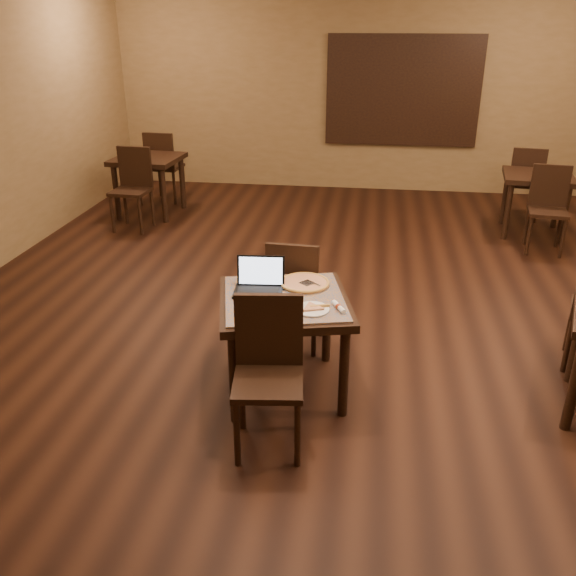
% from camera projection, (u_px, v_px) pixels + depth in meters
% --- Properties ---
extents(ground, '(10.00, 10.00, 0.00)m').
position_uv_depth(ground, '(350.00, 329.00, 5.55)').
color(ground, black).
rests_on(ground, ground).
extents(wall_back, '(8.00, 0.02, 3.00)m').
position_uv_depth(wall_back, '(370.00, 94.00, 9.46)').
color(wall_back, olive).
rests_on(wall_back, ground).
extents(mural, '(2.34, 0.05, 1.64)m').
position_uv_depth(mural, '(403.00, 91.00, 9.34)').
color(mural, '#275E90').
rests_on(mural, wall_back).
extents(tiled_table, '(1.11, 1.11, 0.76)m').
position_uv_depth(tiled_table, '(284.00, 310.00, 4.41)').
color(tiled_table, black).
rests_on(tiled_table, ground).
extents(chair_main_near, '(0.49, 0.49, 1.02)m').
position_uv_depth(chair_main_near, '(269.00, 364.00, 3.89)').
color(chair_main_near, black).
rests_on(chair_main_near, ground).
extents(chair_main_far, '(0.45, 0.45, 0.98)m').
position_uv_depth(chair_main_far, '(295.00, 289.00, 5.01)').
color(chair_main_far, black).
rests_on(chair_main_far, ground).
extents(laptop, '(0.37, 0.30, 0.24)m').
position_uv_depth(laptop, '(259.00, 282.00, 4.46)').
color(laptop, black).
rests_on(laptop, tiled_table).
extents(plate, '(0.24, 0.24, 0.01)m').
position_uv_depth(plate, '(312.00, 309.00, 4.17)').
color(plate, white).
rests_on(plate, tiled_table).
extents(pizza_slice, '(0.22, 0.22, 0.02)m').
position_uv_depth(pizza_slice, '(312.00, 307.00, 4.16)').
color(pizza_slice, beige).
rests_on(pizza_slice, plate).
extents(pizza_pan, '(0.38, 0.38, 0.01)m').
position_uv_depth(pizza_pan, '(305.00, 285.00, 4.56)').
color(pizza_pan, silver).
rests_on(pizza_pan, tiled_table).
extents(pizza_whole, '(0.37, 0.37, 0.03)m').
position_uv_depth(pizza_whole, '(305.00, 283.00, 4.56)').
color(pizza_whole, beige).
rests_on(pizza_whole, pizza_pan).
extents(spatula, '(0.23, 0.22, 0.01)m').
position_uv_depth(spatula, '(307.00, 283.00, 4.53)').
color(spatula, silver).
rests_on(spatula, pizza_whole).
extents(napkin_roll, '(0.11, 0.17, 0.04)m').
position_uv_depth(napkin_roll, '(339.00, 307.00, 4.18)').
color(napkin_roll, white).
rests_on(napkin_roll, tiled_table).
extents(other_table_a, '(0.93, 0.93, 0.78)m').
position_uv_depth(other_table_a, '(537.00, 185.00, 7.74)').
color(other_table_a, black).
rests_on(other_table_a, ground).
extents(other_table_a_chair_near, '(0.49, 0.49, 1.01)m').
position_uv_depth(other_table_a_chair_near, '(548.00, 203.00, 7.24)').
color(other_table_a_chair_near, black).
rests_on(other_table_a_chair_near, ground).
extents(other_table_a_chair_far, '(0.49, 0.49, 1.01)m').
position_uv_depth(other_table_a_chair_far, '(525.00, 179.00, 8.30)').
color(other_table_a_chair_far, black).
rests_on(other_table_a_chair_far, ground).
extents(other_table_b, '(0.92, 0.92, 0.82)m').
position_uv_depth(other_table_b, '(148.00, 167.00, 8.52)').
color(other_table_b, black).
rests_on(other_table_b, ground).
extents(other_table_b_chair_near, '(0.49, 0.49, 1.06)m').
position_uv_depth(other_table_b_chair_near, '(133.00, 183.00, 7.99)').
color(other_table_b_chair_near, black).
rests_on(other_table_b_chair_near, ground).
extents(other_table_b_chair_far, '(0.49, 0.49, 1.06)m').
position_uv_depth(other_table_b_chair_far, '(163.00, 163.00, 9.11)').
color(other_table_b_chair_far, black).
rests_on(other_table_b_chair_far, ground).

